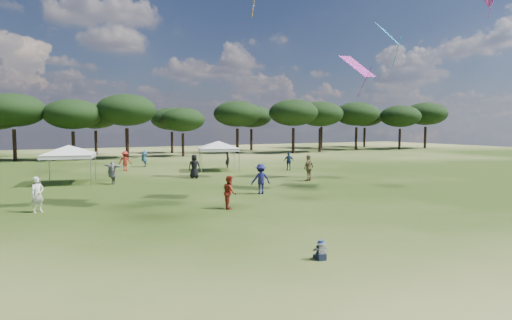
{
  "coord_description": "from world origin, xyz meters",
  "views": [
    {
      "loc": [
        -6.76,
        -7.54,
        3.89
      ],
      "look_at": [
        0.37,
        6.0,
        2.65
      ],
      "focal_mm": 30.0,
      "sensor_mm": 36.0,
      "label": 1
    }
  ],
  "objects": [
    {
      "name": "festival_crowd",
      "position": [
        -1.82,
        22.31,
        0.83
      ],
      "size": [
        29.72,
        23.72,
        1.84
      ],
      "color": "navy",
      "rests_on": "ground"
    },
    {
      "name": "toddler",
      "position": [
        0.57,
        2.33,
        0.26
      ],
      "size": [
        0.41,
        0.45,
        0.58
      ],
      "rotation": [
        0.0,
        0.0,
        -0.19
      ],
      "color": "#151C31",
      "rests_on": "ground"
    },
    {
      "name": "tent_left",
      "position": [
        -4.59,
        23.39,
        2.46
      ],
      "size": [
        6.29,
        6.29,
        2.89
      ],
      "rotation": [
        0.0,
        0.0,
        -0.22
      ],
      "color": "gray",
      "rests_on": "ground"
    },
    {
      "name": "tent_right",
      "position": [
        7.42,
        26.33,
        2.44
      ],
      "size": [
        6.39,
        6.39,
        2.87
      ],
      "rotation": [
        0.0,
        0.0,
        -0.3
      ],
      "color": "gray",
      "rests_on": "ground"
    },
    {
      "name": "tree_line",
      "position": [
        2.39,
        47.41,
        5.42
      ],
      "size": [
        108.78,
        17.63,
        7.77
      ],
      "color": "black",
      "rests_on": "ground"
    },
    {
      "name": "ground",
      "position": [
        0.0,
        0.0,
        0.0
      ],
      "size": [
        140.0,
        140.0,
        0.0
      ],
      "primitive_type": "plane",
      "color": "#324815",
      "rests_on": "ground"
    }
  ]
}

